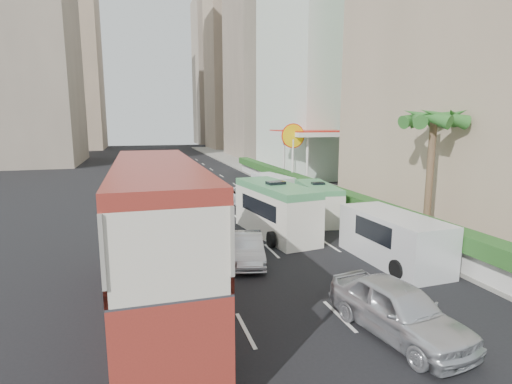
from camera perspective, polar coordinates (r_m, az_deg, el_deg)
name	(u,v)px	position (r m, az deg, el deg)	size (l,w,h in m)	color
ground_plane	(324,291)	(15.80, 9.63, -13.71)	(200.00, 200.00, 0.00)	black
double_decker_bus	(159,239)	(13.50, -13.75, -6.58)	(2.50, 11.00, 5.06)	maroon
car_silver_lane_a	(247,262)	(18.49, -1.27, -9.97)	(1.38, 3.96, 1.30)	silver
car_silver_lane_b	(396,334)	(13.44, 19.43, -18.64)	(1.93, 4.81, 1.64)	silver
van_asset	(245,205)	(30.73, -1.55, -1.86)	(2.24, 4.87, 1.35)	silver
minibus_near	(275,210)	(22.47, 2.80, -2.53)	(2.17, 6.52, 2.89)	silver
minibus_far	(318,202)	(26.19, 8.78, -1.45)	(1.76, 5.28, 2.34)	silver
panel_van_near	(393,238)	(19.20, 18.98, -6.28)	(2.23, 5.57, 2.23)	silver
panel_van_far	(273,186)	(33.86, 2.38, 0.84)	(1.85, 4.63, 1.85)	silver
sidewalk	(296,183)	(41.46, 5.74, 1.32)	(6.00, 120.00, 0.18)	#99968C
kerb_wall	(317,198)	(30.32, 8.66, -0.83)	(0.30, 44.00, 1.00)	silver
hedge	(317,187)	(30.17, 8.70, 0.76)	(1.10, 44.00, 0.70)	#2D6626
palm_tree	(429,180)	(22.36, 23.52, 1.62)	(0.36, 0.36, 6.40)	brown
shell_station	(314,159)	(39.71, 8.24, 4.75)	(6.50, 8.00, 5.50)	silver
tower_mid	(276,15)	(77.35, 2.81, 23.97)	(16.00, 16.00, 50.00)	gray
tower_far_a	(238,54)	(99.06, -2.61, 19.11)	(14.00, 14.00, 44.00)	tan
tower_far_b	(220,73)	(120.07, -5.22, 16.51)	(14.00, 14.00, 40.00)	gray
tower_left_b	(62,47)	(105.44, -26.01, 18.14)	(16.00, 16.00, 46.00)	tan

